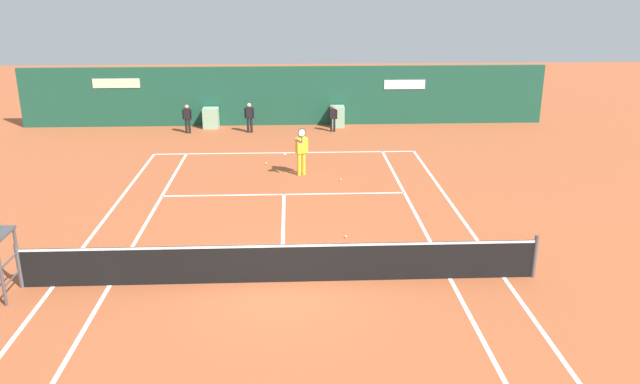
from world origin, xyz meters
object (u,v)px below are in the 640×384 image
at_px(ball_kid_right_post, 187,117).
at_px(tennis_ball_mid_court, 266,163).
at_px(ball_kid_centre_post, 249,116).
at_px(ball_kid_left_post, 333,117).
at_px(tennis_ball_near_service_line, 340,179).
at_px(player_on_baseline, 301,149).
at_px(tennis_ball_by_sideline, 346,237).

bearing_deg(ball_kid_right_post, tennis_ball_mid_court, 132.27).
distance_m(ball_kid_centre_post, ball_kid_right_post, 2.83).
bearing_deg(tennis_ball_mid_court, ball_kid_left_post, 61.32).
height_order(tennis_ball_mid_court, tennis_ball_near_service_line, same).
bearing_deg(ball_kid_right_post, ball_kid_left_post, -172.86).
relative_size(ball_kid_right_post, tennis_ball_mid_court, 19.36).
height_order(player_on_baseline, ball_kid_right_post, player_on_baseline).
bearing_deg(ball_kid_right_post, tennis_ball_near_service_line, 137.70).
bearing_deg(ball_kid_centre_post, tennis_ball_by_sideline, 108.35).
relative_size(player_on_baseline, tennis_ball_by_sideline, 27.31).
xyz_separation_m(ball_kid_centre_post, tennis_ball_by_sideline, (3.37, -12.77, -0.75)).
relative_size(ball_kid_left_post, tennis_ball_mid_court, 18.14).
bearing_deg(ball_kid_left_post, ball_kid_right_post, 8.43).
distance_m(ball_kid_right_post, tennis_ball_mid_court, 6.55).
height_order(ball_kid_left_post, tennis_ball_by_sideline, ball_kid_left_post).
relative_size(ball_kid_centre_post, tennis_ball_near_service_line, 20.08).
xyz_separation_m(ball_kid_left_post, tennis_ball_by_sideline, (-0.46, -12.77, -0.68)).
bearing_deg(player_on_baseline, ball_kid_centre_post, -95.76).
height_order(ball_kid_left_post, ball_kid_centre_post, ball_kid_centre_post).
bearing_deg(player_on_baseline, ball_kid_right_post, -77.38).
bearing_deg(tennis_ball_mid_court, tennis_ball_near_service_line, -39.24).
xyz_separation_m(player_on_baseline, ball_kid_centre_post, (-2.26, 6.82, -0.18)).
distance_m(ball_kid_centre_post, tennis_ball_near_service_line, 8.39).
bearing_deg(tennis_ball_mid_court, ball_kid_centre_post, 99.80).
bearing_deg(tennis_ball_by_sideline, ball_kid_centre_post, 104.78).
xyz_separation_m(ball_kid_centre_post, tennis_ball_near_service_line, (3.62, -7.53, -0.75)).
relative_size(tennis_ball_mid_court, tennis_ball_by_sideline, 1.00).
relative_size(ball_kid_right_post, tennis_ball_by_sideline, 19.36).
bearing_deg(tennis_ball_mid_court, player_on_baseline, -48.06).
bearing_deg(tennis_ball_mid_court, tennis_ball_by_sideline, -71.79).
bearing_deg(tennis_ball_near_service_line, player_on_baseline, 152.35).
relative_size(player_on_baseline, tennis_ball_near_service_line, 27.31).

